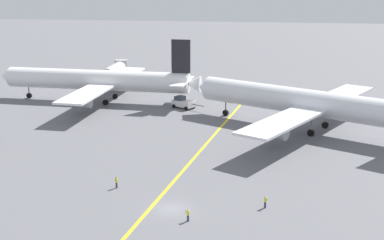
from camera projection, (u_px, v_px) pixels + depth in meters
ground_plane at (171, 209)px, 69.38m from camera, size 600.00×600.00×0.00m
taxiway_stripe at (175, 180)px, 79.13m from camera, size 15.73×119.09×0.01m
airliner_at_gate_left at (99, 81)px, 127.88m from camera, size 50.53×44.91×15.38m
airliner_being_pushed at (307, 103)px, 103.80m from camera, size 46.93×46.90×16.43m
pushback_tug at (183, 103)px, 122.43m from camera, size 7.89×5.32×2.98m
ground_crew_wing_walker_right at (116, 182)px, 75.97m from camera, size 0.36×0.50×1.69m
ground_crew_ramp_agent_by_cones at (265, 202)px, 69.45m from camera, size 0.39×0.44×1.66m
ground_crew_marshaller_foreground at (188, 215)px, 65.66m from camera, size 0.50×0.36×1.58m
jet_bridge at (117, 69)px, 147.67m from camera, size 3.84×15.95×6.28m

